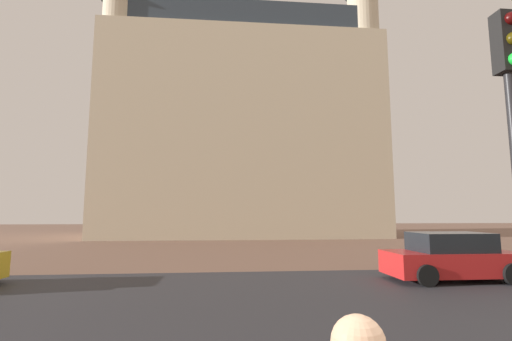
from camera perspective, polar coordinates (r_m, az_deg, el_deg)
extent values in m
plane|color=brown|center=(11.28, 2.13, -17.84)|extent=(120.00, 120.00, 0.00)
cube|color=#2D2D33|center=(9.50, 3.64, -19.90)|extent=(120.00, 8.05, 0.00)
cube|color=beige|center=(34.80, -2.23, 4.80)|extent=(25.02, 11.50, 18.40)
cube|color=#2D3842|center=(38.29, -2.16, 20.23)|extent=(23.01, 10.58, 2.40)
cube|color=beige|center=(36.73, -7.99, 15.05)|extent=(4.83, 4.83, 31.67)
cylinder|color=beige|center=(32.23, -21.96, 8.22)|extent=(2.80, 2.80, 20.55)
cylinder|color=beige|center=(33.66, 17.51, 9.15)|extent=(2.80, 2.80, 22.54)
cube|color=red|center=(13.23, 29.11, -12.98)|extent=(4.08, 1.71, 0.74)
cube|color=black|center=(13.17, 28.94, -10.11)|extent=(2.29, 1.50, 0.60)
cylinder|color=black|center=(14.72, 31.70, -13.00)|extent=(0.64, 0.22, 0.64)
cylinder|color=black|center=(13.39, 36.19, -13.41)|extent=(0.64, 0.22, 0.64)
cylinder|color=black|center=(13.32, 22.08, -14.27)|extent=(0.64, 0.22, 0.64)
cylinder|color=black|center=(11.83, 25.99, -15.07)|extent=(0.64, 0.22, 0.64)
cube|color=black|center=(6.44, 35.42, 16.50)|extent=(0.28, 0.24, 0.90)
sphere|color=#390606|center=(6.47, 36.01, 19.33)|extent=(0.18, 0.18, 0.18)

